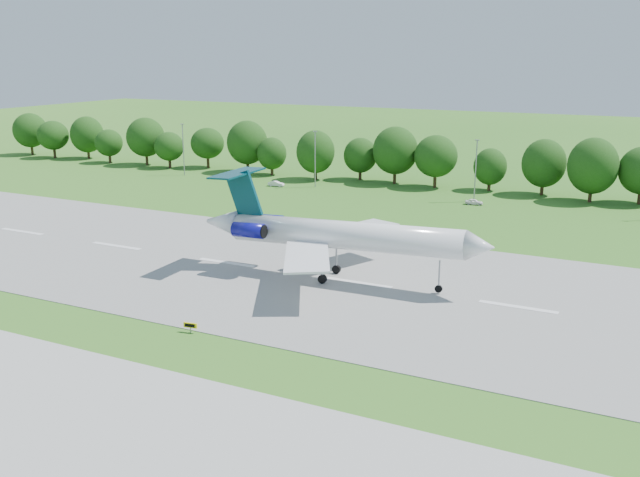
{
  "coord_description": "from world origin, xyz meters",
  "views": [
    {
      "loc": [
        13.94,
        -54.44,
        28.57
      ],
      "look_at": [
        -22.04,
        18.0,
        7.32
      ],
      "focal_mm": 40.0,
      "sensor_mm": 36.0,
      "label": 1
    }
  ],
  "objects_px": {
    "taxi_sign_left": "(190,325)",
    "service_vehicle_b": "(474,202)",
    "service_vehicle_a": "(276,184)",
    "airliner": "(330,233)"
  },
  "relations": [
    {
      "from": "service_vehicle_a",
      "to": "service_vehicle_b",
      "type": "xyz_separation_m",
      "value": [
        43.86,
        0.11,
        -0.0
      ]
    },
    {
      "from": "airliner",
      "to": "service_vehicle_b",
      "type": "xyz_separation_m",
      "value": [
        4.75,
        54.21,
        -5.63
      ]
    },
    {
      "from": "taxi_sign_left",
      "to": "service_vehicle_a",
      "type": "xyz_separation_m",
      "value": [
        -33.82,
        76.99,
        -0.22
      ]
    },
    {
      "from": "taxi_sign_left",
      "to": "service_vehicle_b",
      "type": "height_order",
      "value": "service_vehicle_b"
    },
    {
      "from": "taxi_sign_left",
      "to": "service_vehicle_a",
      "type": "bearing_deg",
      "value": 105.74
    },
    {
      "from": "taxi_sign_left",
      "to": "service_vehicle_a",
      "type": "relative_size",
      "value": 0.44
    },
    {
      "from": "service_vehicle_b",
      "to": "airliner",
      "type": "bearing_deg",
      "value": 167.89
    },
    {
      "from": "airliner",
      "to": "service_vehicle_b",
      "type": "height_order",
      "value": "airliner"
    },
    {
      "from": "service_vehicle_a",
      "to": "service_vehicle_b",
      "type": "distance_m",
      "value": 43.86
    },
    {
      "from": "taxi_sign_left",
      "to": "service_vehicle_b",
      "type": "distance_m",
      "value": 77.75
    }
  ]
}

